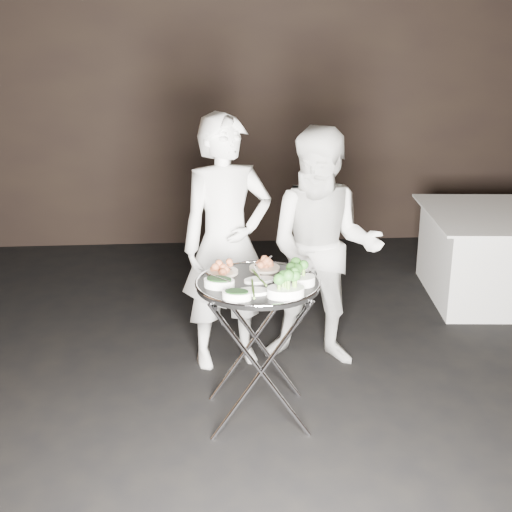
{
  "coord_description": "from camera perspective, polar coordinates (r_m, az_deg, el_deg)",
  "views": [
    {
      "loc": [
        -0.33,
        -3.59,
        2.25
      ],
      "look_at": [
        -0.04,
        0.22,
        0.95
      ],
      "focal_mm": 50.0,
      "sensor_mm": 36.0,
      "label": 1
    }
  ],
  "objects": [
    {
      "name": "broccoli_bowl_b",
      "position": [
        3.73,
        2.39,
        -2.7
      ],
      "size": [
        0.21,
        0.16,
        0.08
      ],
      "rotation": [
        0.0,
        0.0,
        0.09
      ],
      "color": "white",
      "rests_on": "serving_tray"
    },
    {
      "name": "asparagus_plate_a",
      "position": [
        3.93,
        0.25,
        -1.86
      ],
      "size": [
        0.19,
        0.13,
        0.04
      ],
      "rotation": [
        0.0,
        0.0,
        0.22
      ],
      "color": "white",
      "rests_on": "serving_tray"
    },
    {
      "name": "spinach_bowl_b",
      "position": [
        3.69,
        -1.55,
        -3.06
      ],
      "size": [
        0.17,
        0.13,
        0.06
      ],
      "rotation": [
        0.0,
        0.0,
        -0.22
      ],
      "color": "white",
      "rests_on": "serving_tray"
    },
    {
      "name": "waiter_right",
      "position": [
        4.65,
        5.42,
        0.51
      ],
      "size": [
        0.89,
        0.77,
        1.6
      ],
      "primitive_type": "imported",
      "rotation": [
        0.0,
        0.0,
        -0.23
      ],
      "color": "silver",
      "rests_on": "floor"
    },
    {
      "name": "dining_table",
      "position": [
        6.21,
        19.07,
        0.05
      ],
      "size": [
        1.27,
        1.27,
        0.73
      ],
      "rotation": [
        0.0,
        0.0,
        -0.08
      ],
      "color": "silver",
      "rests_on": "floor"
    },
    {
      "name": "broccoli_bowl_a",
      "position": [
        3.89,
        3.33,
        -1.79
      ],
      "size": [
        0.2,
        0.15,
        0.08
      ],
      "rotation": [
        0.0,
        0.0,
        -0.07
      ],
      "color": "white",
      "rests_on": "serving_tray"
    },
    {
      "name": "spinach_bowl_a",
      "position": [
        3.85,
        -2.97,
        -2.07
      ],
      "size": [
        0.2,
        0.16,
        0.07
      ],
      "rotation": [
        0.0,
        0.0,
        -0.36
      ],
      "color": "white",
      "rests_on": "serving_tray"
    },
    {
      "name": "greens_bowl",
      "position": [
        4.07,
        3.42,
        -0.92
      ],
      "size": [
        0.12,
        0.12,
        0.07
      ],
      "rotation": [
        0.0,
        0.0,
        0.09
      ],
      "color": "white",
      "rests_on": "serving_tray"
    },
    {
      "name": "serving_utensils",
      "position": [
        3.98,
        0.33,
        -1.06
      ],
      "size": [
        0.58,
        0.42,
        0.01
      ],
      "color": "silver",
      "rests_on": "serving_tray"
    },
    {
      "name": "wall_back",
      "position": [
        7.16,
        -1.69,
        12.75
      ],
      "size": [
        6.0,
        0.05,
        3.0
      ],
      "primitive_type": "cube",
      "color": "black",
      "rests_on": "floor"
    },
    {
      "name": "asparagus_plate_b",
      "position": [
        3.77,
        -0.23,
        -2.77
      ],
      "size": [
        0.18,
        0.1,
        0.04
      ],
      "rotation": [
        0.0,
        0.0,
        -0.03
      ],
      "color": "white",
      "rests_on": "serving_tray"
    },
    {
      "name": "potato_plate_b",
      "position": [
        4.12,
        0.69,
        -0.71
      ],
      "size": [
        0.18,
        0.18,
        0.06
      ],
      "rotation": [
        0.0,
        0.0,
        0.37
      ],
      "color": "beige",
      "rests_on": "serving_tray"
    },
    {
      "name": "waiter_left",
      "position": [
        4.62,
        -2.35,
        1.01
      ],
      "size": [
        0.7,
        0.56,
        1.68
      ],
      "primitive_type": "imported",
      "rotation": [
        0.0,
        0.0,
        0.28
      ],
      "color": "silver",
      "rests_on": "floor"
    },
    {
      "name": "potato_plate_a",
      "position": [
        4.06,
        -2.69,
        -1.02
      ],
      "size": [
        0.18,
        0.18,
        0.06
      ],
      "rotation": [
        0.0,
        0.0,
        -0.32
      ],
      "color": "beige",
      "rests_on": "serving_tray"
    },
    {
      "name": "tray_stand",
      "position": [
        4.08,
        0.16,
        -7.1
      ],
      "size": [
        0.57,
        0.48,
        0.83
      ],
      "rotation": [
        0.0,
        0.0,
        -0.14
      ],
      "color": "silver",
      "rests_on": "floor"
    },
    {
      "name": "serving_tray",
      "position": [
        3.93,
        0.17,
        -2.23
      ],
      "size": [
        0.7,
        0.7,
        0.04
      ],
      "color": "black",
      "rests_on": "tray_stand"
    },
    {
      "name": "floor",
      "position": [
        4.26,
        0.84,
        -13.48
      ],
      "size": [
        6.0,
        7.0,
        0.05
      ],
      "primitive_type": "cube",
      "color": "black",
      "rests_on": "ground"
    }
  ]
}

